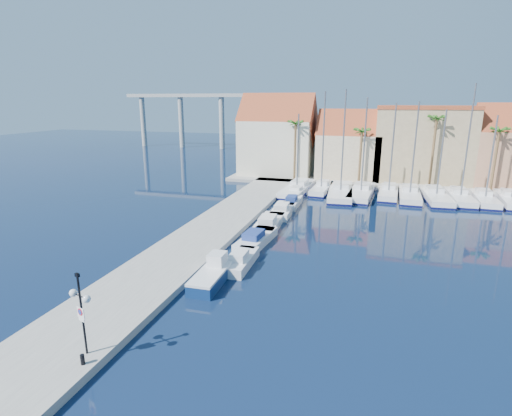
{
  "coord_description": "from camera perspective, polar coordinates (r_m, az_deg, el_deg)",
  "views": [
    {
      "loc": [
        6.21,
        -19.87,
        12.86
      ],
      "look_at": [
        -4.24,
        14.88,
        3.0
      ],
      "focal_mm": 28.0,
      "sensor_mm": 36.0,
      "label": 1
    }
  ],
  "objects": [
    {
      "name": "sailboat_1",
      "position": [
        57.97,
        9.39,
        2.84
      ],
      "size": [
        2.7,
        8.28,
        13.97
      ],
      "rotation": [
        0.0,
        0.0,
        -0.07
      ],
      "color": "white",
      "rests_on": "ground"
    },
    {
      "name": "motorboat_west_0",
      "position": [
        32.0,
        -2.19,
        -7.52
      ],
      "size": [
        1.76,
        5.2,
        1.4
      ],
      "rotation": [
        0.0,
        0.0,
        0.02
      ],
      "color": "white",
      "rests_on": "ground"
    },
    {
      "name": "bollard",
      "position": [
        22.21,
        -23.54,
        -19.22
      ],
      "size": [
        0.21,
        0.21,
        0.52
      ],
      "primitive_type": "cylinder",
      "color": "black",
      "rests_on": "quay_west"
    },
    {
      "name": "sailboat_6",
      "position": [
        58.01,
        24.23,
        1.61
      ],
      "size": [
        3.48,
        10.81,
        11.71
      ],
      "rotation": [
        0.0,
        0.0,
        0.06
      ],
      "color": "white",
      "rests_on": "ground"
    },
    {
      "name": "motorboat_west_1",
      "position": [
        36.75,
        -0.03,
        -4.43
      ],
      "size": [
        2.59,
        6.53,
        1.4
      ],
      "rotation": [
        0.0,
        0.0,
        -0.09
      ],
      "color": "white",
      "rests_on": "ground"
    },
    {
      "name": "motorboat_west_3",
      "position": [
        46.34,
        3.82,
        -0.29
      ],
      "size": [
        2.41,
        6.63,
        1.4
      ],
      "rotation": [
        0.0,
        0.0,
        0.05
      ],
      "color": "white",
      "rests_on": "ground"
    },
    {
      "name": "sailboat_2",
      "position": [
        56.49,
        11.99,
        2.31
      ],
      "size": [
        3.91,
        12.15,
        14.21
      ],
      "rotation": [
        0.0,
        0.0,
        0.06
      ],
      "color": "white",
      "rests_on": "ground"
    },
    {
      "name": "sailboat_5",
      "position": [
        57.55,
        21.09,
        1.86
      ],
      "size": [
        2.94,
        10.17,
        12.69
      ],
      "rotation": [
        0.0,
        0.0,
        -0.03
      ],
      "color": "white",
      "rests_on": "ground"
    },
    {
      "name": "palm_2",
      "position": [
        62.42,
        24.38,
        11.28
      ],
      "size": [
        2.6,
        2.6,
        11.15
      ],
      "color": "brown",
      "rests_on": "shore_north"
    },
    {
      "name": "sailboat_8",
      "position": [
        59.12,
        29.81,
        1.17
      ],
      "size": [
        2.67,
        9.06,
        11.08
      ],
      "rotation": [
        0.0,
        0.0,
        -0.03
      ],
      "color": "white",
      "rests_on": "ground"
    },
    {
      "name": "motorboat_west_5",
      "position": [
        55.64,
        5.9,
        2.29
      ],
      "size": [
        2.36,
        6.11,
        1.4
      ],
      "rotation": [
        0.0,
        0.0,
        -0.08
      ],
      "color": "white",
      "rests_on": "ground"
    },
    {
      "name": "motorboat_west_4",
      "position": [
        50.11,
        5.2,
        0.87
      ],
      "size": [
        1.75,
        5.38,
        1.4
      ],
      "rotation": [
        0.0,
        0.0,
        0.01
      ],
      "color": "white",
      "rests_on": "ground"
    },
    {
      "name": "palm_0",
      "position": [
        63.17,
        5.68,
        11.7
      ],
      "size": [
        2.6,
        2.6,
        10.15
      ],
      "color": "brown",
      "rests_on": "shore_north"
    },
    {
      "name": "motorboat_west_2",
      "position": [
        41.38,
        1.82,
        -2.17
      ],
      "size": [
        2.53,
        6.96,
        1.4
      ],
      "rotation": [
        0.0,
        0.0,
        0.05
      ],
      "color": "white",
      "rests_on": "ground"
    },
    {
      "name": "palm_3",
      "position": [
        63.99,
        31.42,
        9.21
      ],
      "size": [
        2.6,
        2.6,
        9.65
      ],
      "color": "brown",
      "rests_on": "shore_north"
    },
    {
      "name": "sailboat_0",
      "position": [
        57.68,
        6.01,
        2.8
      ],
      "size": [
        3.63,
        11.44,
        11.03
      ],
      "rotation": [
        0.0,
        0.0,
        -0.06
      ],
      "color": "white",
      "rests_on": "ground"
    },
    {
      "name": "sailboat_3",
      "position": [
        56.83,
        14.83,
        2.21
      ],
      "size": [
        3.68,
        11.11,
        13.18
      ],
      "rotation": [
        0.0,
        0.0,
        -0.07
      ],
      "color": "white",
      "rests_on": "ground"
    },
    {
      "name": "building_1",
      "position": [
        67.43,
        13.19,
        8.37
      ],
      "size": [
        10.3,
        8.0,
        11.0
      ],
      "color": "#C3AB89",
      "rests_on": "shore_north"
    },
    {
      "name": "sailboat_4",
      "position": [
        57.82,
        18.42,
        2.17
      ],
      "size": [
        2.98,
        9.27,
        12.51
      ],
      "rotation": [
        0.0,
        0.0,
        -0.06
      ],
      "color": "white",
      "rests_on": "ground"
    },
    {
      "name": "building_0",
      "position": [
        69.1,
        3.14,
        9.92
      ],
      "size": [
        12.3,
        9.0,
        13.5
      ],
      "color": "beige",
      "rests_on": "shore_north"
    },
    {
      "name": "shore_north",
      "position": [
        69.13,
        19.63,
        3.81
      ],
      "size": [
        54.0,
        16.0,
        0.5
      ],
      "primitive_type": "cube",
      "color": "gray",
      "rests_on": "ground"
    },
    {
      "name": "viaduct",
      "position": [
        111.51,
        -7.45,
        13.74
      ],
      "size": [
        48.0,
        2.2,
        14.45
      ],
      "color": "#9E9E99",
      "rests_on": "ground"
    },
    {
      "name": "motorboat_west_6",
      "position": [
        59.64,
        6.57,
        3.15
      ],
      "size": [
        2.74,
        6.96,
        1.4
      ],
      "rotation": [
        0.0,
        0.0,
        0.09
      ],
      "color": "white",
      "rests_on": "ground"
    },
    {
      "name": "sailboat_9",
      "position": [
        60.33,
        32.55,
        1.07
      ],
      "size": [
        3.21,
        9.57,
        13.9
      ],
      "rotation": [
        0.0,
        0.0,
        -0.08
      ],
      "color": "white",
      "rests_on": "ground"
    },
    {
      "name": "fishing_boat",
      "position": [
        29.59,
        -6.16,
        -9.32
      ],
      "size": [
        1.92,
        5.42,
        1.88
      ],
      "rotation": [
        0.0,
        0.0,
        0.02
      ],
      "color": "navy",
      "rests_on": "ground"
    },
    {
      "name": "sailboat_7",
      "position": [
        58.59,
        27.06,
        1.46
      ],
      "size": [
        2.75,
        9.58,
        14.81
      ],
      "rotation": [
        0.0,
        0.0,
        0.02
      ],
      "color": "white",
      "rests_on": "ground"
    },
    {
      "name": "ground",
      "position": [
        24.47,
        -0.55,
        -16.51
      ],
      "size": [
        260.0,
        260.0,
        0.0
      ],
      "primitive_type": "plane",
      "color": "#081A31",
      "rests_on": "ground"
    },
    {
      "name": "building_3",
      "position": [
        69.81,
        32.52,
        7.09
      ],
      "size": [
        10.3,
        8.0,
        12.0
      ],
      "color": "tan",
      "rests_on": "shore_north"
    },
    {
      "name": "lamp_post",
      "position": [
        21.65,
        -23.79,
        -12.14
      ],
      "size": [
        1.44,
        0.73,
        4.4
      ],
      "rotation": [
        0.0,
        0.0,
        -0.31
      ],
      "color": "black",
      "rests_on": "quay_west"
    },
    {
      "name": "palm_1",
      "position": [
        62.09,
        14.89,
        10.34
      ],
      "size": [
        2.6,
        2.6,
        9.15
      ],
      "color": "brown",
      "rests_on": "shore_north"
    },
    {
      "name": "quay_west",
      "position": [
        38.78,
        -7.36,
        -3.91
      ],
      "size": [
        6.0,
        77.0,
        0.5
      ],
      "primitive_type": "cube",
      "color": "gray",
      "rests_on": "ground"
    },
    {
      "name": "building_2",
      "position": [
        68.53,
        22.6,
        8.53
      ],
      "size": [
        14.2,
        10.2,
        11.5
      ],
      "color": "tan",
      "rests_on": "shore_north"
    }
  ]
}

